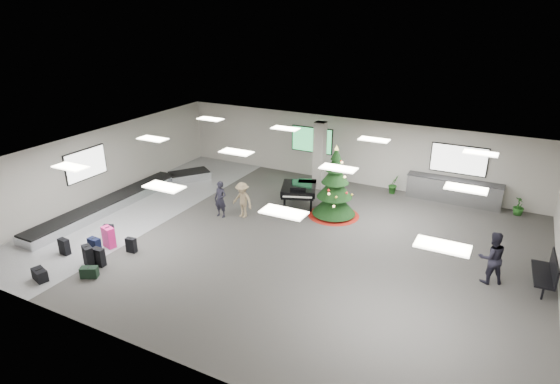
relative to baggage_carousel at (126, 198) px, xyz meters
The scene contains 21 objects.
ground 7.84m from the baggage_carousel, ahead, with size 18.00×18.00×0.00m, color #3B3935.
room_envelope 7.79m from the baggage_carousel, ahead, with size 18.02×14.02×3.21m.
baggage_carousel is the anchor object (origin of this frame).
service_counter 14.50m from the baggage_carousel, 27.67° to the left, with size 4.05×0.65×1.08m.
suitcase_0 5.46m from the baggage_carousel, 54.63° to the right, with size 0.41×0.24×0.65m.
suitcase_1 5.45m from the baggage_carousel, 58.18° to the right, with size 0.53×0.42×0.75m.
pink_suitcase 4.15m from the baggage_carousel, 53.62° to the right, with size 0.55×0.39×0.79m.
suitcase_3 4.74m from the baggage_carousel, 43.33° to the right, with size 0.38×0.24×0.56m.
navy_suitcase 4.74m from the baggage_carousel, 58.04° to the right, with size 0.45×0.28×0.68m.
suitcase_5 4.69m from the baggage_carousel, 71.62° to the right, with size 0.41×0.25×0.61m.
green_duffel 6.17m from the baggage_carousel, 56.15° to the right, with size 0.60×0.49×0.38m.
suitcase_8 3.43m from the baggage_carousel, 55.79° to the right, with size 0.42×0.34×0.56m.
black_duffel 6.36m from the baggage_carousel, 69.94° to the right, with size 0.64×0.47×0.40m.
christmas_tree 9.21m from the baggage_carousel, 18.93° to the left, with size 2.14×2.14×3.05m.
grand_piano 7.67m from the baggage_carousel, 25.04° to the left, with size 1.98×2.24×1.06m.
bench 16.48m from the baggage_carousel, ahead, with size 0.67×1.72×1.07m.
traveler_a 4.66m from the baggage_carousel, ahead, with size 0.56×0.37×1.53m, color black.
traveler_b 5.52m from the baggage_carousel, 11.68° to the left, with size 0.97×0.56×1.51m, color #98815E.
traveler_bench 14.88m from the baggage_carousel, ahead, with size 0.85×0.66×1.74m, color black.
potted_plant_left 12.16m from the baggage_carousel, 32.80° to the left, with size 0.48×0.39×0.88m, color #1A3C13.
potted_plant_right 16.83m from the baggage_carousel, 23.03° to the left, with size 0.44×0.44×0.78m, color #1A3C13.
Camera 1 is at (7.04, -13.91, 8.16)m, focal length 30.00 mm.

